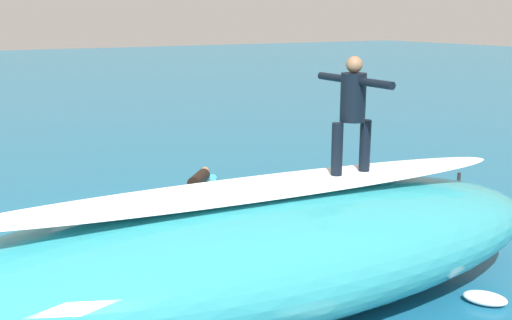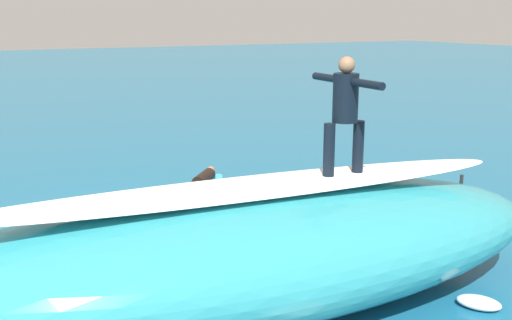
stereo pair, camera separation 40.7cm
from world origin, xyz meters
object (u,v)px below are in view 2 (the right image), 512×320
surfboard_riding (343,177)px  surfboard_paddling (204,186)px  buoy_marker (459,214)px  surfer_paddling (202,180)px  surfer_riding (345,107)px

surfboard_riding → surfboard_paddling: (-0.33, -5.30, -1.51)m
buoy_marker → surfboard_riding: bearing=16.7°
surfer_paddling → buoy_marker: buoy_marker is taller
surfer_riding → surfer_paddling: size_ratio=1.14×
surfboard_paddling → surfer_paddling: (0.08, 0.09, 0.16)m
surfer_riding → surfboard_paddling: bearing=-92.9°
surfboard_paddling → surfer_paddling: surfer_paddling is taller
surfer_riding → surfboard_riding: bearing=-179.3°
buoy_marker → surfer_riding: bearing=16.7°
surfer_paddling → surfboard_riding: bearing=-140.6°
surfboard_paddling → surfer_paddling: bearing=180.0°
surfer_riding → buoy_marker: 3.89m
surfer_paddling → buoy_marker: 5.15m
surfboard_riding → surfboard_paddling: 5.52m
surfboard_riding → surfer_riding: surfer_riding is taller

